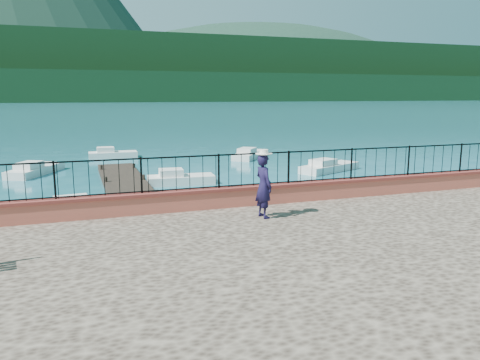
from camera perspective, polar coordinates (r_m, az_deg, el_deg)
ground at (r=10.83m, az=4.89°, el=-13.82°), size 2000.00×2000.00×0.00m
parapet at (r=13.66m, az=-1.37°, el=-2.07°), size 28.00×0.46×0.58m
railing at (r=13.52m, az=-1.38°, el=1.10°), size 27.00×0.05×0.95m
dock at (r=21.53m, az=-13.31°, el=-1.38°), size 2.00×16.00×0.30m
far_forest at (r=309.06m, az=-18.88°, el=10.67°), size 900.00×60.00×18.00m
foothills at (r=369.44m, az=-19.11°, el=12.54°), size 900.00×120.00×44.00m
companion_hill at (r=611.55m, az=2.23°, el=9.95°), size 448.00×384.00×180.00m
person at (r=12.36m, az=2.90°, el=-0.75°), size 0.49×0.67×1.70m
hat at (r=12.22m, az=2.94°, el=3.45°), size 0.44×0.44×0.12m
boat_0 at (r=18.20m, az=-18.22°, el=-2.96°), size 3.51×1.72×0.80m
boat_1 at (r=23.68m, az=-7.20°, el=0.48°), size 3.40×1.56×0.80m
boat_2 at (r=27.86m, az=10.87°, el=1.86°), size 4.33×2.85×0.80m
boat_3 at (r=28.82m, az=-23.66°, el=1.45°), size 3.05×4.42×0.80m
boat_4 at (r=34.54m, az=-15.23°, el=3.30°), size 3.34×1.35×0.80m
boat_5 at (r=33.21m, az=1.20°, el=3.40°), size 3.58×3.99×0.80m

